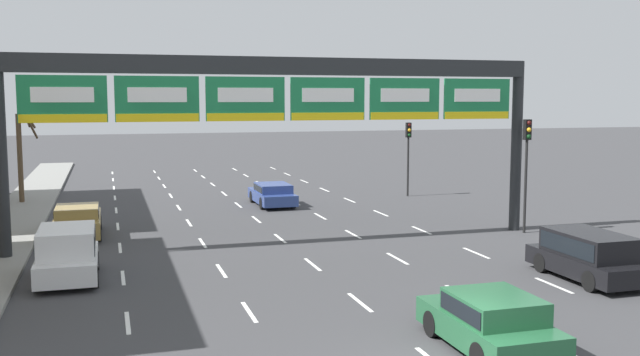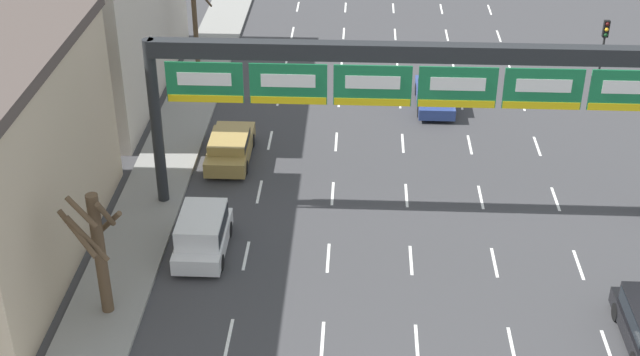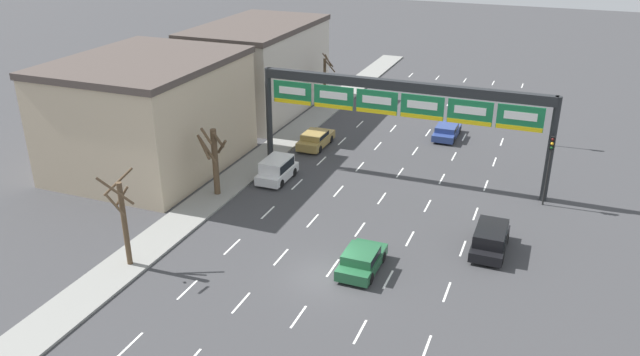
% 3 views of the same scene
% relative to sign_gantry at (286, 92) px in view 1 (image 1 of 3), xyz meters
% --- Properties ---
extents(lane_dashes, '(13.32, 67.00, 0.01)m').
position_rel_sign_gantry_xyz_m(lane_dashes, '(0.00, -1.37, -6.21)').
color(lane_dashes, white).
rests_on(lane_dashes, ground_plane).
extents(sign_gantry, '(21.88, 0.70, 7.61)m').
position_rel_sign_gantry_xyz_m(sign_gantry, '(0.00, 0.00, 0.00)').
color(sign_gantry, '#232628').
rests_on(sign_gantry, ground_plane).
extents(suv_white, '(1.93, 3.94, 1.76)m').
position_rel_sign_gantry_xyz_m(suv_white, '(-8.33, -3.69, -5.24)').
color(suv_white, silver).
rests_on(suv_white, ground_plane).
extents(car_green, '(1.97, 4.03, 1.39)m').
position_rel_sign_gantry_xyz_m(car_green, '(1.60, -13.51, -5.47)').
color(car_green, '#235B38').
rests_on(car_green, ground_plane).
extents(suv_black, '(1.95, 4.36, 1.59)m').
position_rel_sign_gantry_xyz_m(suv_black, '(8.11, -8.54, -5.32)').
color(suv_black, black).
rests_on(suv_black, ground_plane).
extents(car_gold, '(1.94, 4.50, 1.37)m').
position_rel_sign_gantry_xyz_m(car_gold, '(-8.28, 4.02, -5.47)').
color(car_gold, '#A88947').
rests_on(car_gold, ground_plane).
extents(car_blue, '(1.92, 4.55, 1.24)m').
position_rel_sign_gantry_xyz_m(car_blue, '(1.81, 10.46, -5.53)').
color(car_blue, navy).
rests_on(car_blue, ground_plane).
extents(traffic_light_near_gantry, '(0.30, 0.35, 4.50)m').
position_rel_sign_gantry_xyz_m(traffic_light_near_gantry, '(10.60, 11.80, -2.99)').
color(traffic_light_near_gantry, black).
rests_on(traffic_light_near_gantry, ground_plane).
extents(traffic_light_mid_block, '(0.30, 0.35, 5.04)m').
position_rel_sign_gantry_xyz_m(traffic_light_mid_block, '(10.74, -0.72, -2.63)').
color(traffic_light_mid_block, black).
rests_on(traffic_light_mid_block, ground_plane).
extents(tree_bare_third, '(1.12, 1.49, 5.68)m').
position_rel_sign_gantry_xyz_m(tree_bare_third, '(-11.56, 14.82, -3.19)').
color(tree_bare_third, brown).
rests_on(tree_bare_third, sidewalk_left).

